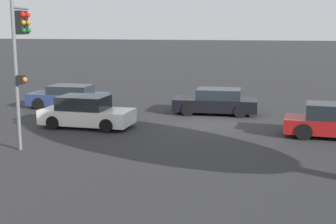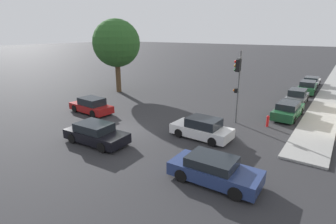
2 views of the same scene
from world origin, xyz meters
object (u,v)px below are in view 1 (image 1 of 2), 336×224
(crossing_car_0, at_px, (86,113))
(crossing_car_1, at_px, (216,102))
(traffic_signal, at_px, (20,42))
(crossing_car_3, at_px, (69,97))

(crossing_car_0, xyz_separation_m, crossing_car_1, (-5.53, -4.88, -0.03))
(traffic_signal, relative_size, crossing_car_1, 1.28)
(traffic_signal, height_order, crossing_car_0, traffic_signal)
(traffic_signal, xyz_separation_m, crossing_car_3, (2.31, -8.83, -3.46))
(crossing_car_1, bearing_deg, crossing_car_0, 38.53)
(crossing_car_0, relative_size, crossing_car_3, 0.95)
(crossing_car_1, height_order, crossing_car_3, crossing_car_1)
(crossing_car_0, bearing_deg, crossing_car_1, 42.84)
(crossing_car_3, bearing_deg, crossing_car_0, 122.12)
(traffic_signal, height_order, crossing_car_3, traffic_signal)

